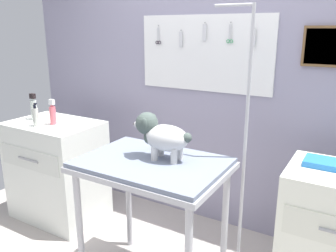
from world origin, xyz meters
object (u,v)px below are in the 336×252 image
Objects in this scene: dog at (161,135)px; counter_left at (57,170)px; grooming_table at (152,175)px; pump_bottle_white at (36,117)px; grooming_arm at (243,163)px.

dog is 1.44m from counter_left.
grooming_table is at bearing -14.20° from counter_left.
grooming_table is 2.28× the size of dog.
grooming_table is at bearing -7.46° from pump_bottle_white.
pump_bottle_white is at bearing -174.21° from grooming_arm.
grooming_table is 1.34m from counter_left.
pump_bottle_white is (-1.31, 0.11, -0.07)m from dog.
grooming_arm is 0.56m from dog.
counter_left is 4.50× the size of pump_bottle_white.
pump_bottle_white is at bearing 175.34° from dog.
grooming_arm is at bearing 0.96° from counter_left.
dog is (-0.45, -0.29, 0.19)m from grooming_arm.
counter_left is (-1.25, 0.32, -0.35)m from grooming_table.
grooming_arm is at bearing 32.55° from dog.
pump_bottle_white reaches higher than grooming_table.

